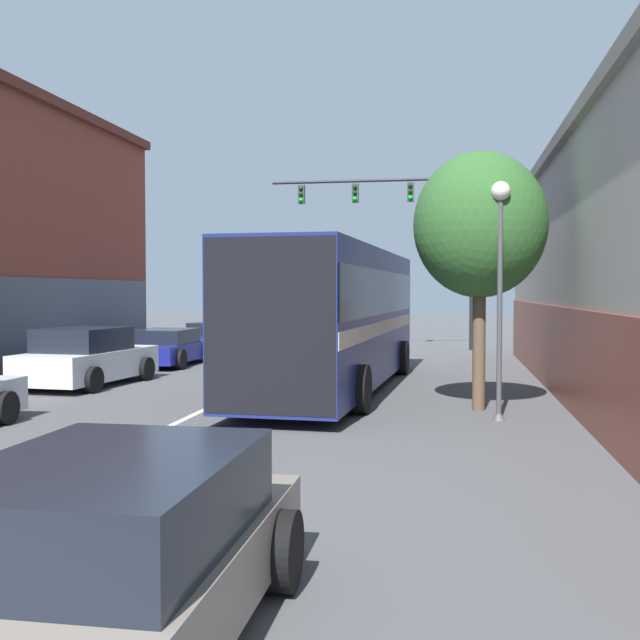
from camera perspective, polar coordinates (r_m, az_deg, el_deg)
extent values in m
cube|color=silver|center=(19.69, -4.96, -4.98)|extent=(0.14, 46.16, 0.01)
cube|color=brown|center=(17.56, 18.16, -2.50)|extent=(0.24, 25.50, 2.12)
cube|color=navy|center=(18.79, 1.26, 0.34)|extent=(3.02, 11.91, 3.26)
cube|color=black|center=(18.78, 1.27, 2.13)|extent=(3.06, 11.68, 1.04)
cube|color=beige|center=(18.80, 1.26, -0.45)|extent=(3.05, 11.79, 0.33)
cube|color=black|center=(13.08, -3.91, -0.47)|extent=(2.40, 0.18, 3.13)
cylinder|color=black|center=(22.71, 0.01, -2.76)|extent=(0.35, 1.01, 1.00)
cylinder|color=black|center=(22.29, 6.32, -2.87)|extent=(0.35, 1.01, 1.00)
cylinder|color=black|center=(15.69, -5.95, -5.00)|extent=(0.35, 1.01, 1.00)
cylinder|color=black|center=(15.08, 3.14, -5.28)|extent=(0.35, 1.01, 1.00)
cube|color=slate|center=(5.39, -17.11, -19.68)|extent=(1.90, 4.70, 0.56)
cube|color=black|center=(5.44, -15.82, -13.06)|extent=(1.73, 2.45, 0.59)
cylinder|color=black|center=(7.06, -18.87, -15.44)|extent=(0.23, 0.67, 0.67)
cylinder|color=black|center=(6.41, -2.79, -17.16)|extent=(0.23, 0.67, 0.67)
cube|color=navy|center=(30.19, -7.71, -1.65)|extent=(2.00, 4.43, 0.56)
cube|color=black|center=(29.96, -7.86, -0.66)|extent=(1.78, 2.33, 0.51)
cylinder|color=black|center=(31.80, -8.51, -1.71)|extent=(0.24, 0.63, 0.62)
cylinder|color=black|center=(31.18, -5.21, -1.77)|extent=(0.24, 0.63, 0.62)
cylinder|color=black|center=(29.29, -10.37, -2.05)|extent=(0.24, 0.63, 0.62)
cylinder|color=black|center=(28.61, -6.82, -2.13)|extent=(0.24, 0.63, 0.62)
cylinder|color=black|center=(15.05, -22.84, -6.19)|extent=(0.24, 0.63, 0.62)
cube|color=silver|center=(20.56, -17.26, -3.24)|extent=(2.22, 4.44, 0.74)
cube|color=black|center=(20.32, -17.60, -1.42)|extent=(1.90, 2.37, 0.60)
cylinder|color=black|center=(22.21, -17.55, -3.43)|extent=(0.27, 0.66, 0.65)
cylinder|color=black|center=(21.25, -13.12, -3.64)|extent=(0.27, 0.66, 0.65)
cylinder|color=black|center=(20.02, -21.64, -4.09)|extent=(0.27, 0.66, 0.65)
cylinder|color=black|center=(18.94, -16.90, -4.38)|extent=(0.27, 0.66, 0.65)
cube|color=navy|center=(25.53, -11.59, -2.35)|extent=(1.90, 4.31, 0.57)
cube|color=black|center=(25.30, -11.77, -1.21)|extent=(1.74, 2.24, 0.47)
cylinder|color=black|center=(27.14, -12.48, -2.38)|extent=(0.22, 0.65, 0.65)
cylinder|color=black|center=(26.47, -8.58, -2.47)|extent=(0.22, 0.65, 0.65)
cylinder|color=black|center=(24.70, -14.81, -2.85)|extent=(0.22, 0.65, 0.65)
cylinder|color=black|center=(23.96, -10.58, -2.96)|extent=(0.22, 0.65, 0.65)
cylinder|color=black|center=(31.99, 11.50, 4.44)|extent=(0.18, 0.18, 7.48)
cylinder|color=black|center=(32.48, 3.85, 10.54)|extent=(8.55, 0.12, 0.12)
cube|color=#234723|center=(32.28, 6.91, 9.65)|extent=(0.28, 0.24, 0.80)
sphere|color=black|center=(32.16, 6.90, 10.13)|extent=(0.18, 0.18, 0.18)
sphere|color=black|center=(32.13, 6.90, 9.69)|extent=(0.18, 0.18, 0.18)
sphere|color=green|center=(32.09, 6.90, 9.25)|extent=(0.18, 0.18, 0.18)
cube|color=#234723|center=(32.49, 2.71, 9.62)|extent=(0.28, 0.24, 0.80)
sphere|color=black|center=(32.37, 2.67, 10.09)|extent=(0.18, 0.18, 0.18)
sphere|color=black|center=(32.34, 2.67, 9.65)|extent=(0.18, 0.18, 0.18)
sphere|color=green|center=(32.31, 2.67, 9.22)|extent=(0.18, 0.18, 0.18)
cube|color=#234723|center=(32.87, -1.42, 9.53)|extent=(0.28, 0.24, 0.80)
sphere|color=black|center=(32.75, -1.47, 10.00)|extent=(0.18, 0.18, 0.18)
sphere|color=black|center=(32.72, -1.47, 9.57)|extent=(0.18, 0.18, 0.18)
sphere|color=green|center=(32.69, -1.47, 9.14)|extent=(0.18, 0.18, 0.18)
cone|color=#47474C|center=(14.81, 13.46, -7.04)|extent=(0.26, 0.26, 0.20)
cylinder|color=#47474C|center=(14.63, 13.53, 0.79)|extent=(0.10, 0.10, 4.23)
sphere|color=#EFE5CC|center=(14.75, 13.61, 9.54)|extent=(0.36, 0.36, 0.36)
cylinder|color=brown|center=(15.80, 12.02, -1.94)|extent=(0.27, 0.27, 2.67)
ellipsoid|color=#2D5B28|center=(15.82, 12.09, 7.11)|extent=(2.73, 2.45, 3.00)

